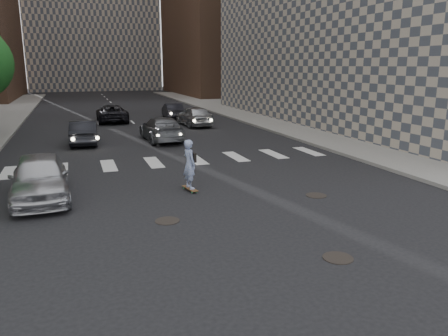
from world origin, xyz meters
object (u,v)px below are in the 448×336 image
object	(u,v)px
silver_sedan	(40,177)
traffic_car_a	(84,132)
traffic_car_b	(161,129)
traffic_car_c	(112,113)
skateboarder	(190,164)
traffic_car_d	(194,116)
traffic_car_e	(173,111)

from	to	relation	value
silver_sedan	traffic_car_a	size ratio (longest dim) A/B	1.09
traffic_car_b	traffic_car_c	size ratio (longest dim) A/B	1.00
silver_sedan	traffic_car_c	size ratio (longest dim) A/B	0.92
traffic_car_c	traffic_car_a	bearing A→B (deg)	76.79
skateboarder	silver_sedan	size ratio (longest dim) A/B	0.42
silver_sedan	traffic_car_b	distance (m)	11.81
silver_sedan	traffic_car_c	xyz separation A→B (m)	(4.03, 20.04, -0.08)
traffic_car_d	traffic_car_e	distance (m)	5.13
skateboarder	traffic_car_c	size ratio (longest dim) A/B	0.38
traffic_car_b	traffic_car_d	bearing A→B (deg)	-123.84
traffic_car_e	traffic_car_c	bearing A→B (deg)	12.91
traffic_car_a	skateboarder	bearing A→B (deg)	109.28
silver_sedan	traffic_car_b	bearing A→B (deg)	56.69
silver_sedan	traffic_car_e	distance (m)	22.72
traffic_car_e	traffic_car_a	bearing A→B (deg)	58.40
traffic_car_b	traffic_car_c	distance (m)	10.06
traffic_car_b	traffic_car_c	xyz separation A→B (m)	(-1.97, 9.87, -0.03)
silver_sedan	traffic_car_a	distance (m)	10.61
silver_sedan	traffic_car_a	bearing A→B (deg)	78.12
traffic_car_b	traffic_car_e	distance (m)	11.09
traffic_car_c	traffic_car_e	distance (m)	5.05
skateboarder	traffic_car_b	distance (m)	10.84
silver_sedan	traffic_car_c	world-z (taller)	silver_sedan
skateboarder	traffic_car_a	distance (m)	11.55
skateboarder	silver_sedan	bearing A→B (deg)	161.62
traffic_car_b	traffic_car_d	xyz separation A→B (m)	(3.50, 5.57, 0.04)
skateboarder	traffic_car_e	xyz separation A→B (m)	(4.12, 21.46, -0.32)
traffic_car_a	traffic_car_e	bearing A→B (deg)	-122.21
skateboarder	traffic_car_c	bearing A→B (deg)	81.13
traffic_car_a	traffic_car_c	size ratio (longest dim) A/B	0.84
silver_sedan	traffic_car_a	world-z (taller)	silver_sedan
traffic_car_a	traffic_car_d	xyz separation A→B (m)	(7.83, 5.27, 0.07)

